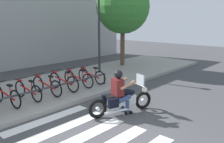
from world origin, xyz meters
name	(u,v)px	position (x,y,z in m)	size (l,w,h in m)	color
sidewalk	(8,99)	(0.00, 4.96, 0.07)	(24.00, 4.40, 0.15)	gray
crosswalk_stripe_3	(83,137)	(0.05, 0.80, 0.00)	(2.80, 0.40, 0.01)	white
crosswalk_stripe_4	(64,127)	(0.05, 1.60, 0.00)	(2.80, 0.40, 0.01)	white
crosswalk_stripe_5	(48,119)	(0.05, 2.40, 0.00)	(2.80, 0.40, 0.01)	white
motorcycle	(122,100)	(1.90, 1.06, 0.45)	(2.15, 0.99, 1.19)	black
rider	(120,89)	(1.83, 1.09, 0.81)	(0.74, 0.68, 1.42)	#591919
bicycle_1	(6,95)	(-0.40, 4.08, 0.50)	(0.48, 1.68, 0.75)	black
bicycle_2	(28,90)	(0.36, 4.08, 0.49)	(0.48, 1.58, 0.74)	black
bicycle_3	(47,86)	(1.12, 4.08, 0.50)	(0.48, 1.68, 0.77)	black
bicycle_4	(63,82)	(1.89, 4.08, 0.51)	(0.48, 1.71, 0.80)	black
bicycle_5	(78,78)	(2.65, 4.08, 0.49)	(0.48, 1.69, 0.75)	black
bicycle_6	(91,75)	(3.41, 4.08, 0.49)	(0.48, 1.59, 0.74)	black
bike_rack	(55,87)	(1.12, 3.52, 0.57)	(5.17, 0.07, 0.49)	#333338
street_lamp	(99,27)	(5.19, 5.36, 2.56)	(0.28, 0.28, 4.22)	#2D2D33
tree_near_rack	(123,7)	(7.61, 5.76, 3.67)	(3.18, 3.18, 5.27)	brown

